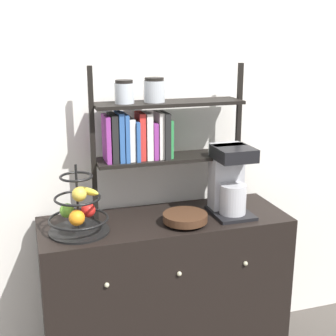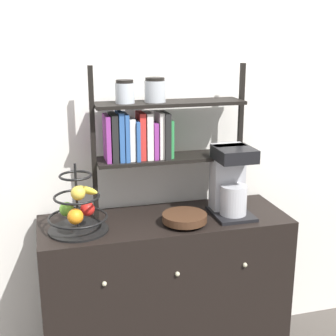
{
  "view_description": "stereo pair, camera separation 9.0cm",
  "coord_description": "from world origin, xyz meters",
  "views": [
    {
      "loc": [
        -0.67,
        -1.97,
        1.84
      ],
      "look_at": [
        0.02,
        0.23,
        1.18
      ],
      "focal_mm": 50.0,
      "sensor_mm": 36.0,
      "label": 1
    },
    {
      "loc": [
        -0.59,
        -1.99,
        1.84
      ],
      "look_at": [
        0.02,
        0.23,
        1.18
      ],
      "focal_mm": 50.0,
      "sensor_mm": 36.0,
      "label": 2
    }
  ],
  "objects": [
    {
      "name": "wall_back",
      "position": [
        0.0,
        0.51,
        1.3
      ],
      "size": [
        7.0,
        0.05,
        2.6
      ],
      "primitive_type": "cube",
      "color": "silver",
      "rests_on": "ground_plane"
    },
    {
      "name": "sideboard",
      "position": [
        0.0,
        0.23,
        0.45
      ],
      "size": [
        1.31,
        0.48,
        0.91
      ],
      "color": "black",
      "rests_on": "ground_plane"
    },
    {
      "name": "coffee_maker",
      "position": [
        0.36,
        0.21,
        1.1
      ],
      "size": [
        0.2,
        0.26,
        0.38
      ],
      "color": "black",
      "rests_on": "sideboard"
    },
    {
      "name": "fruit_stand",
      "position": [
        -0.45,
        0.19,
        1.02
      ],
      "size": [
        0.3,
        0.3,
        0.35
      ],
      "color": "black",
      "rests_on": "sideboard"
    },
    {
      "name": "wooden_bowl",
      "position": [
        0.08,
        0.13,
        0.94
      ],
      "size": [
        0.23,
        0.23,
        0.06
      ],
      "color": "#422819",
      "rests_on": "sideboard"
    },
    {
      "name": "shelf_hutch",
      "position": [
        -0.06,
        0.34,
        1.37
      ],
      "size": [
        0.83,
        0.2,
        0.79
      ],
      "color": "black",
      "rests_on": "sideboard"
    }
  ]
}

